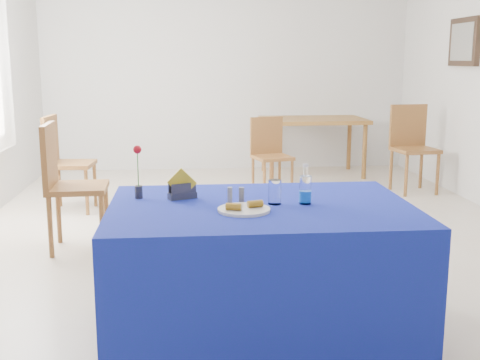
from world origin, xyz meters
name	(u,v)px	position (x,y,z in m)	size (l,w,h in m)	color
floor	(256,241)	(0.00, 0.00, 0.00)	(7.00, 7.00, 0.00)	beige
room_shell	(257,29)	(0.00, 0.00, 1.75)	(7.00, 7.00, 7.00)	silver
picture_frame	(465,42)	(2.47, 1.60, 1.70)	(0.06, 0.64, 0.52)	black
picture_art	(462,42)	(2.44, 1.60, 1.70)	(0.02, 0.52, 0.40)	#998C66
plate	(244,210)	(-0.29, -1.93, 0.77)	(0.27, 0.27, 0.01)	silver
drinking_glass	(275,192)	(-0.12, -1.79, 0.82)	(0.07, 0.07, 0.13)	white
salt_shaker	(230,195)	(-0.35, -1.74, 0.80)	(0.03, 0.03, 0.09)	gray
pepper_shaker	(241,195)	(-0.29, -1.75, 0.80)	(0.03, 0.03, 0.09)	#5D5C61
blue_table	(260,273)	(-0.19, -1.80, 0.38)	(1.60, 1.10, 0.76)	navy
water_bottle	(305,191)	(0.05, -1.80, 0.83)	(0.07, 0.07, 0.21)	white
napkin_holder	(182,190)	(-0.61, -1.62, 0.81)	(0.16, 0.12, 0.17)	#3B3B40
rose_vase	(138,173)	(-0.85, -1.59, 0.90)	(0.05, 0.05, 0.30)	#26262B
oak_table	(313,124)	(1.09, 2.90, 0.68)	(1.35, 0.88, 0.76)	olive
chair_bg_left	(270,150)	(0.37, 1.82, 0.50)	(0.48, 0.48, 0.87)	brown
chair_bg_right	(412,142)	(2.03, 1.82, 0.58)	(0.49, 0.49, 1.00)	brown
chair_win_a	(65,178)	(-1.54, -0.08, 0.59)	(0.47, 0.47, 1.02)	brown
chair_win_b	(62,156)	(-1.82, 1.22, 0.56)	(0.46, 0.46, 0.97)	brown
banana_pieces	(245,205)	(-0.29, -1.94, 0.79)	(0.20, 0.11, 0.04)	gold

